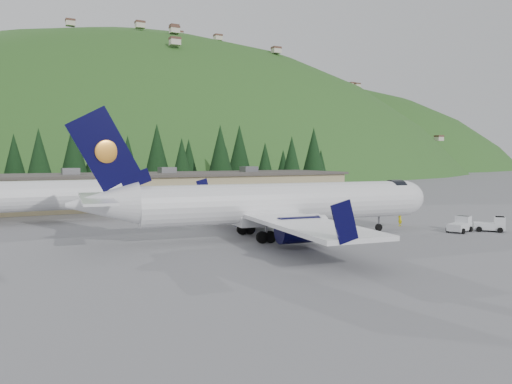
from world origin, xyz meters
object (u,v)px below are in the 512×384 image
object	(u,v)px
airliner	(274,204)
terminal_building	(137,189)
baggage_tug_a	(460,225)
ramp_worker	(400,219)
baggage_tug_b	(492,225)

from	to	relation	value
airliner	terminal_building	distance (m)	38.10
baggage_tug_a	ramp_worker	xyz separation A→B (m)	(-2.57, 6.09, 0.14)
baggage_tug_a	terminal_building	size ratio (longest dim) A/B	0.05
baggage_tug_a	baggage_tug_b	size ratio (longest dim) A/B	1.05
airliner	baggage_tug_a	distance (m)	19.99
baggage_tug_b	terminal_building	xyz separation A→B (m)	(-26.10, 44.86, 1.92)
baggage_tug_a	baggage_tug_b	world-z (taller)	baggage_tug_a
airliner	ramp_worker	xyz separation A→B (m)	(16.46, 0.48, -2.35)
airliner	ramp_worker	world-z (taller)	airliner
baggage_tug_b	ramp_worker	xyz separation A→B (m)	(-5.69, 7.46, 0.15)
baggage_tug_a	airliner	bearing A→B (deg)	144.35
terminal_building	baggage_tug_a	bearing A→B (deg)	-62.15
baggage_tug_b	terminal_building	world-z (taller)	terminal_building
baggage_tug_b	airliner	bearing A→B (deg)	-149.45
airliner	terminal_building	size ratio (longest dim) A/B	0.51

